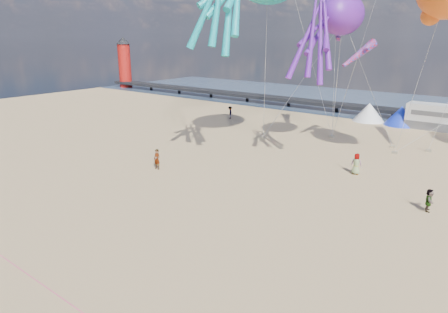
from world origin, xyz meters
TOP-DOWN VIEW (x-y plane):
  - ground at (0.00, 0.00)m, footprint 120.00×120.00m
  - water at (0.00, 55.00)m, footprint 120.00×120.00m
  - pier at (-28.00, 44.00)m, footprint 60.00×3.00m
  - lighthouse at (-56.00, 44.00)m, footprint 2.60×2.60m
  - motorhome_0 at (6.00, 40.00)m, footprint 6.60×2.50m
  - tent_white at (-2.00, 40.00)m, footprint 4.00×4.00m
  - tent_blue at (2.00, 40.00)m, footprint 4.00×4.00m
  - rope_line at (0.00, -5.00)m, footprint 34.00×0.03m
  - standing_person at (-9.41, 9.49)m, footprint 0.65×0.44m
  - beachgoer_0 at (4.26, 18.40)m, footprint 0.68×0.49m
  - beachgoer_2 at (-17.35, 30.23)m, footprint 0.99×1.02m
  - beachgoer_4 at (10.47, 14.24)m, footprint 0.57×0.94m
  - sandbag_a at (-8.07, 24.01)m, footprint 0.50×0.35m
  - sandbag_b at (4.30, 28.53)m, footprint 0.50×0.35m
  - sandbag_c at (5.12, 26.39)m, footprint 0.50×0.35m
  - sandbag_d at (7.49, 29.10)m, footprint 0.50×0.35m
  - sandbag_e at (-2.18, 28.72)m, footprint 0.50×0.35m
  - kite_octopus_purple at (-0.06, 23.47)m, footprint 5.38×9.20m
  - windsock_left at (-2.44, 28.65)m, footprint 3.55×5.96m
  - windsock_right at (0.72, 26.55)m, footprint 2.45×4.35m

SIDE VIEW (x-z plane):
  - ground at x=0.00m, z-range 0.00..0.00m
  - water at x=0.00m, z-range 0.02..0.02m
  - rope_line at x=0.00m, z-range 0.00..0.04m
  - sandbag_a at x=-8.07m, z-range 0.00..0.22m
  - sandbag_b at x=4.30m, z-range 0.00..0.22m
  - sandbag_c at x=5.12m, z-range 0.00..0.22m
  - sandbag_d at x=7.49m, z-range 0.00..0.22m
  - sandbag_e at x=-2.18m, z-range 0.00..0.22m
  - beachgoer_4 at x=10.47m, z-range 0.00..1.50m
  - beachgoer_2 at x=-17.35m, z-range 0.00..1.66m
  - standing_person at x=-9.41m, z-range 0.00..1.71m
  - beachgoer_0 at x=4.26m, z-range 0.00..1.74m
  - pier at x=-28.00m, z-range 0.75..1.25m
  - tent_white at x=-2.00m, z-range 0.00..2.40m
  - tent_blue at x=2.00m, z-range 0.00..2.40m
  - motorhome_0 at x=6.00m, z-range 0.00..3.00m
  - lighthouse at x=-56.00m, z-range 0.00..9.00m
  - windsock_right at x=0.72m, z-range 6.89..11.22m
  - windsock_left at x=-2.44m, z-range 8.40..14.47m
  - kite_octopus_purple at x=-0.06m, z-range 7.64..17.50m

